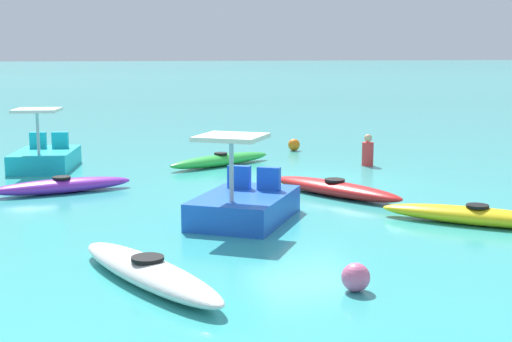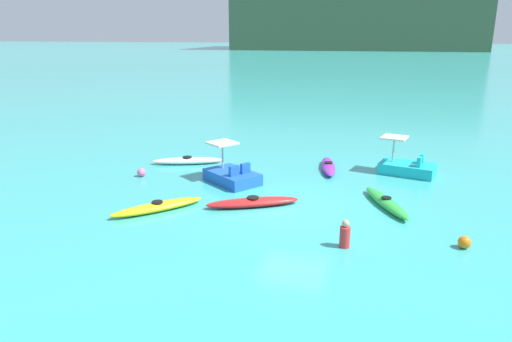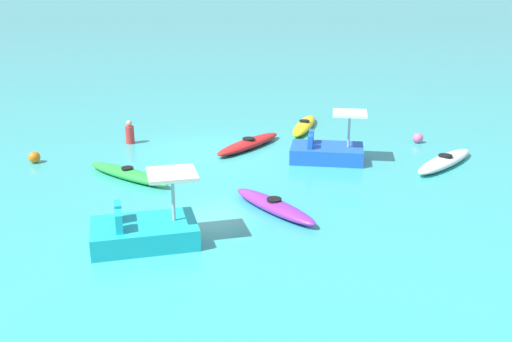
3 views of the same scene
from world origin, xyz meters
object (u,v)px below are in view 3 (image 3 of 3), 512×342
Objects in this scene: kayak_purple at (274,206)px; buoy_orange at (34,157)px; kayak_white at (445,161)px; kayak_green at (128,174)px; buoy_pink at (418,138)px; pedal_boat_cyan at (145,230)px; kayak_red at (249,144)px; pedal_boat_blue at (327,151)px; person_near_shore at (130,133)px; kayak_yellow at (304,125)px.

buoy_orange is (4.88, -7.48, 0.03)m from kayak_purple.
kayak_white is 1.04× the size of kayak_green.
kayak_green is 8.94× the size of buoy_pink.
kayak_green is at bearing -101.70° from pedal_boat_cyan.
buoy_pink reaches higher than kayak_red.
pedal_boat_blue is at bearing 122.28° from kayak_red.
kayak_red is 1.23× the size of pedal_boat_blue.
person_near_shore is at bearing -80.63° from kayak_purple.
pedal_boat_cyan is at bearing 3.60° from kayak_purple.
kayak_red is 9.05× the size of buoy_orange.
kayak_green and kayak_purple have the same top height.
buoy_pink is (-10.70, 1.16, 0.03)m from kayak_green.
kayak_white and kayak_green have the same top height.
pedal_boat_cyan is at bearing 23.85° from pedal_boat_blue.
kayak_green is 6.61m from pedal_boat_blue.
pedal_boat_cyan is 12.17m from buoy_pink.
kayak_yellow is at bearing 169.13° from person_near_shore.
kayak_white is 6.78m from kayak_red.
kayak_yellow is 11.57m from pedal_boat_cyan.
kayak_white is 11.20m from person_near_shore.
kayak_red is at bearing -46.40° from kayak_white.
kayak_white is 6.41m from kayak_yellow.
kayak_white is at bearing 137.54° from person_near_shore.
person_near_shore is (8.26, -7.56, 0.22)m from kayak_white.
kayak_white is 10.20m from kayak_green.
pedal_boat_blue is 7.35× the size of buoy_orange.
person_near_shore is at bearing -104.54° from pedal_boat_cyan.
pedal_boat_blue reaches higher than kayak_green.
kayak_red is 8.25m from pedal_boat_cyan.
kayak_yellow is (1.42, -6.25, -0.00)m from kayak_white.
buoy_orange reaches higher than kayak_green.
buoy_pink reaches higher than kayak_white.
kayak_white is 1.01× the size of kayak_red.
person_near_shore is (9.45, -5.04, 0.20)m from buoy_pink.
kayak_green is at bearing -59.29° from kayak_purple.
kayak_white is at bearing 133.60° from kayak_red.
buoy_pink reaches higher than kayak_purple.
person_near_shore reaches higher than kayak_green.
kayak_white is 13.56m from buoy_orange.
buoy_orange is 0.44× the size of person_near_shore.
pedal_boat_cyan is 7.81m from buoy_orange.
pedal_boat_blue is (3.04, -2.32, 0.17)m from kayak_white.
kayak_purple is at bearing 6.07° from kayak_white.
buoy_orange is (2.26, -3.07, 0.03)m from kayak_green.
kayak_white and kayak_red have the same top height.
kayak_purple is at bearing 38.47° from pedal_boat_blue.
kayak_yellow is 10.36m from buoy_orange.
kayak_white is 1.10× the size of kayak_purple.
kayak_red is (-4.83, -1.24, 0.00)m from kayak_green.
pedal_boat_blue is at bearing -37.38° from kayak_white.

